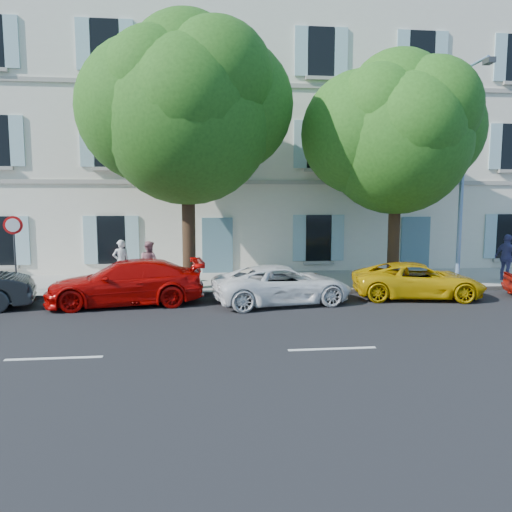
{
  "coord_description": "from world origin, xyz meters",
  "views": [
    {
      "loc": [
        -2.88,
        -14.57,
        3.39
      ],
      "look_at": [
        -1.05,
        2.0,
        1.4
      ],
      "focal_mm": 35.0,
      "sensor_mm": 36.0,
      "label": 1
    }
  ],
  "objects": [
    {
      "name": "ground",
      "position": [
        0.0,
        0.0,
        0.0
      ],
      "size": [
        90.0,
        90.0,
        0.0
      ],
      "primitive_type": "plane",
      "color": "black"
    },
    {
      "name": "sidewalk",
      "position": [
        0.0,
        4.45,
        0.07
      ],
      "size": [
        36.0,
        4.5,
        0.15
      ],
      "primitive_type": "cube",
      "color": "#A09E96",
      "rests_on": "ground"
    },
    {
      "name": "kerb",
      "position": [
        0.0,
        2.28,
        0.08
      ],
      "size": [
        36.0,
        0.16,
        0.16
      ],
      "primitive_type": "cube",
      "color": "#9E998E",
      "rests_on": "ground"
    },
    {
      "name": "building",
      "position": [
        0.0,
        10.2,
        6.0
      ],
      "size": [
        28.0,
        7.0,
        12.0
      ],
      "primitive_type": "cube",
      "color": "silver",
      "rests_on": "ground"
    },
    {
      "name": "car_red_coupe",
      "position": [
        -5.26,
        1.26,
        0.7
      ],
      "size": [
        5.03,
        2.46,
        1.41
      ],
      "primitive_type": "imported",
      "rotation": [
        0.0,
        0.0,
        4.82
      ],
      "color": "#AC0604",
      "rests_on": "ground"
    },
    {
      "name": "car_white_coupe",
      "position": [
        -0.33,
        0.85,
        0.61
      ],
      "size": [
        4.69,
        2.74,
        1.23
      ],
      "primitive_type": "imported",
      "rotation": [
        0.0,
        0.0,
        1.74
      ],
      "color": "white",
      "rests_on": "ground"
    },
    {
      "name": "car_yellow_supercar",
      "position": [
        4.33,
        1.23,
        0.6
      ],
      "size": [
        4.54,
        2.61,
        1.19
      ],
      "primitive_type": "imported",
      "rotation": [
        0.0,
        0.0,
        1.42
      ],
      "color": "#D6A509",
      "rests_on": "ground"
    },
    {
      "name": "tree_left",
      "position": [
        -3.31,
        3.01,
        6.03
      ],
      "size": [
        5.89,
        5.89,
        9.13
      ],
      "color": "#3A2819",
      "rests_on": "sidewalk"
    },
    {
      "name": "tree_right",
      "position": [
        4.19,
        3.11,
        5.37
      ],
      "size": [
        5.29,
        5.29,
        8.14
      ],
      "color": "#3A2819",
      "rests_on": "sidewalk"
    },
    {
      "name": "road_sign",
      "position": [
        -9.02,
        2.56,
        2.03
      ],
      "size": [
        0.6,
        0.12,
        2.61
      ],
      "color": "#383A3D",
      "rests_on": "sidewalk"
    },
    {
      "name": "street_lamp",
      "position": [
        6.52,
        2.56,
        4.58
      ],
      "size": [
        0.26,
        1.66,
        7.82
      ],
      "color": "#7293BF",
      "rests_on": "sidewalk"
    },
    {
      "name": "pedestrian_a",
      "position": [
        -5.85,
        4.21,
        0.98
      ],
      "size": [
        0.7,
        0.57,
        1.66
      ],
      "primitive_type": "imported",
      "rotation": [
        0.0,
        0.0,
        3.46
      ],
      "color": "silver",
      "rests_on": "sidewalk"
    },
    {
      "name": "pedestrian_b",
      "position": [
        -4.8,
        3.96,
        0.96
      ],
      "size": [
        1.0,
        0.99,
        1.62
      ],
      "primitive_type": "imported",
      "rotation": [
        0.0,
        0.0,
        2.39
      ],
      "color": "#B4737E",
      "rests_on": "sidewalk"
    },
    {
      "name": "pedestrian_c",
      "position": [
        8.89,
        3.41,
        1.05
      ],
      "size": [
        0.74,
        1.14,
        1.8
      ],
      "primitive_type": "imported",
      "rotation": [
        0.0,
        0.0,
        1.88
      ],
      "color": "#4A4C89",
      "rests_on": "sidewalk"
    }
  ]
}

